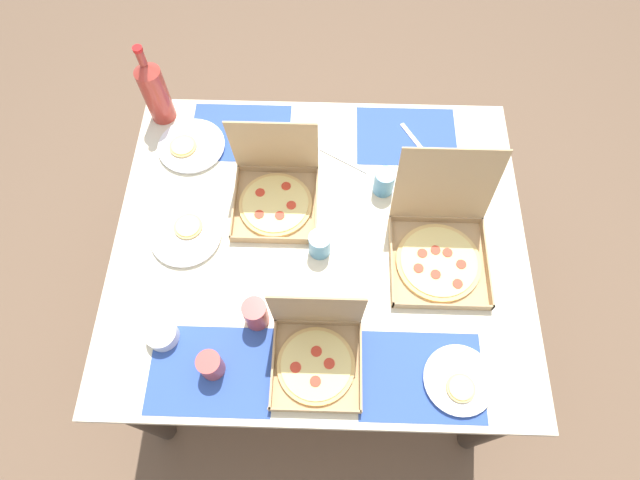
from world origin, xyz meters
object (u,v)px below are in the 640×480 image
object	(u,v)px
soda_bottle	(154,90)
condiment_bowl	(162,335)
plate_middle	(186,235)
pizza_box_corner_left	(317,354)
cup_red	(256,314)
plate_far_right	(459,381)
plate_near_left	(191,146)
cup_clear_left	(211,365)
pizza_box_edge_far	(275,192)
pizza_box_center	(440,245)
cup_dark	(384,182)
cup_clear_right	(319,244)

from	to	relation	value
soda_bottle	condiment_bowl	distance (m)	0.86
plate_middle	condiment_bowl	world-z (taller)	condiment_bowl
pizza_box_corner_left	plate_middle	distance (m)	0.59
cup_red	pizza_box_corner_left	bearing A→B (deg)	-31.01
plate_far_right	plate_near_left	xyz separation A→B (m)	(-0.88, 0.80, -0.00)
plate_middle	cup_clear_left	distance (m)	0.45
cup_clear_left	pizza_box_edge_far	bearing A→B (deg)	76.03
soda_bottle	pizza_box_corner_left	bearing A→B (deg)	-56.16
plate_near_left	condiment_bowl	bearing A→B (deg)	-88.61
plate_far_right	plate_near_left	distance (m)	1.19
condiment_bowl	soda_bottle	bearing A→B (deg)	99.31
pizza_box_center	plate_middle	world-z (taller)	pizza_box_center
pizza_box_edge_far	cup_clear_left	bearing A→B (deg)	-103.97
cup_clear_left	soda_bottle	bearing A→B (deg)	107.72
plate_far_right	cup_clear_left	world-z (taller)	cup_clear_left
plate_far_right	pizza_box_corner_left	bearing A→B (deg)	171.92
pizza_box_edge_far	plate_middle	distance (m)	0.32
plate_middle	condiment_bowl	size ratio (longest dim) A/B	2.47
cup_red	pizza_box_center	bearing A→B (deg)	23.36
plate_near_left	pizza_box_center	bearing A→B (deg)	-24.72
cup_dark	condiment_bowl	size ratio (longest dim) A/B	1.00
cup_red	cup_dark	size ratio (longest dim) A/B	1.15
plate_middle	soda_bottle	world-z (taller)	soda_bottle
cup_dark	cup_red	bearing A→B (deg)	-129.37
plate_far_right	condiment_bowl	size ratio (longest dim) A/B	2.17
plate_near_left	plate_far_right	bearing A→B (deg)	-42.26
plate_near_left	cup_clear_right	size ratio (longest dim) A/B	2.64
cup_clear_left	cup_dark	xyz separation A→B (m)	(0.51, 0.63, 0.00)
pizza_box_center	soda_bottle	size ratio (longest dim) A/B	1.09
pizza_box_corner_left	cup_red	size ratio (longest dim) A/B	2.70
pizza_box_center	plate_middle	xyz separation A→B (m)	(-0.81, 0.04, -0.04)
pizza_box_corner_left	cup_red	world-z (taller)	pizza_box_corner_left
pizza_box_edge_far	condiment_bowl	size ratio (longest dim) A/B	3.33
cup_clear_left	condiment_bowl	world-z (taller)	cup_clear_left
plate_near_left	cup_red	bearing A→B (deg)	-65.29
plate_far_right	soda_bottle	distance (m)	1.38
pizza_box_center	pizza_box_edge_far	bearing A→B (deg)	160.86
pizza_box_corner_left	cup_clear_right	bearing A→B (deg)	90.95
cup_clear_left	plate_middle	bearing A→B (deg)	108.12
pizza_box_corner_left	condiment_bowl	bearing A→B (deg)	173.84
pizza_box_corner_left	cup_dark	bearing A→B (deg)	70.55
cup_clear_right	condiment_bowl	size ratio (longest dim) A/B	0.96
pizza_box_edge_far	pizza_box_center	distance (m)	0.56
pizza_box_center	cup_red	size ratio (longest dim) A/B	3.26
pizza_box_edge_far	pizza_box_corner_left	bearing A→B (deg)	-73.88
cup_clear_right	cup_clear_left	distance (m)	0.49
condiment_bowl	cup_dark	bearing A→B (deg)	38.91
plate_far_right	cup_red	world-z (taller)	cup_red
pizza_box_corner_left	cup_red	bearing A→B (deg)	148.99
cup_clear_right	plate_near_left	bearing A→B (deg)	139.87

